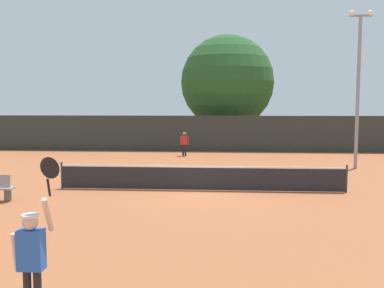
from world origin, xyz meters
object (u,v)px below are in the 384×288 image
Objects in this scene: parked_car_near at (294,135)px; player_serving at (32,251)px; tennis_ball at (242,189)px; player_receiving at (184,142)px; large_tree at (227,82)px; light_pole at (358,80)px.

player_serving is at bearing -114.07° from parked_car_near.
player_serving is 37.31× the size of tennis_ball.
tennis_ball is (3.27, -10.85, -0.90)m from player_receiving.
player_serving reaches higher than tennis_ball.
tennis_ball is (3.67, 10.43, -1.08)m from player_serving.
large_tree is 2.08× the size of parked_car_near.
light_pole is 14.40m from parked_car_near.
light_pole is 1.85× the size of parked_car_near.
player_serving is at bearing -109.38° from tennis_ball.
tennis_ball is at bearing 106.78° from player_receiving.
light_pole is at bearing 43.98° from tennis_ball.
large_tree is at bearing 117.25° from light_pole.
light_pole is at bearing 153.12° from player_receiving.
large_tree reaches higher than tennis_ball.
player_receiving is at bearing 106.78° from tennis_ball.
player_receiving is at bearing -141.32° from parked_car_near.
large_tree reaches higher than player_serving.
light_pole is (9.91, 16.46, 3.53)m from player_serving.
large_tree is (-6.62, 12.85, 0.63)m from light_pole.
player_receiving is at bearing -109.84° from large_tree.
player_serving is 0.31× the size of light_pole.
player_receiving is (0.40, 21.28, -0.18)m from player_serving.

